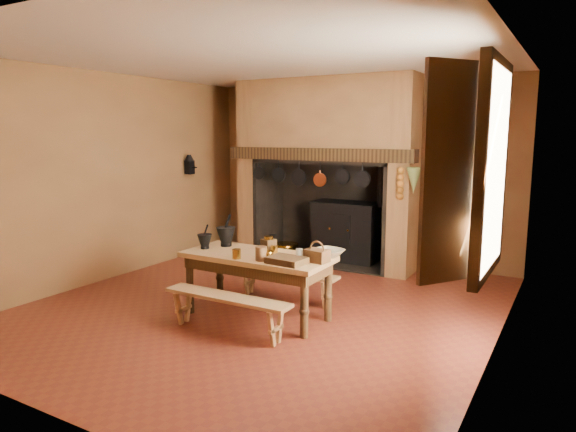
{
  "coord_description": "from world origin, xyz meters",
  "views": [
    {
      "loc": [
        3.1,
        -4.84,
        1.99
      ],
      "look_at": [
        0.14,
        0.3,
        1.03
      ],
      "focal_mm": 32.0,
      "sensor_mm": 36.0,
      "label": 1
    }
  ],
  "objects_px": {
    "mixing_bowl": "(328,253)",
    "bench_front": "(227,305)",
    "iron_range": "(347,231)",
    "wicker_basket": "(317,255)",
    "coffee_grinder": "(269,244)",
    "work_table": "(257,264)"
  },
  "relations": [
    {
      "from": "mixing_bowl",
      "to": "bench_front",
      "type": "bearing_deg",
      "value": -130.36
    },
    {
      "from": "coffee_grinder",
      "to": "work_table",
      "type": "bearing_deg",
      "value": -77.75
    },
    {
      "from": "iron_range",
      "to": "work_table",
      "type": "height_order",
      "value": "iron_range"
    },
    {
      "from": "bench_front",
      "to": "coffee_grinder",
      "type": "height_order",
      "value": "coffee_grinder"
    },
    {
      "from": "iron_range",
      "to": "mixing_bowl",
      "type": "distance_m",
      "value": 2.66
    },
    {
      "from": "work_table",
      "to": "wicker_basket",
      "type": "distance_m",
      "value": 0.74
    },
    {
      "from": "bench_front",
      "to": "wicker_basket",
      "type": "height_order",
      "value": "wicker_basket"
    },
    {
      "from": "iron_range",
      "to": "bench_front",
      "type": "distance_m",
      "value": 3.35
    },
    {
      "from": "bench_front",
      "to": "mixing_bowl",
      "type": "height_order",
      "value": "mixing_bowl"
    },
    {
      "from": "coffee_grinder",
      "to": "wicker_basket",
      "type": "distance_m",
      "value": 0.71
    },
    {
      "from": "work_table",
      "to": "mixing_bowl",
      "type": "xyz_separation_m",
      "value": [
        0.71,
        0.28,
        0.15
      ]
    },
    {
      "from": "mixing_bowl",
      "to": "coffee_grinder",
      "type": "bearing_deg",
      "value": -172.31
    },
    {
      "from": "iron_range",
      "to": "wicker_basket",
      "type": "distance_m",
      "value": 2.91
    },
    {
      "from": "bench_front",
      "to": "mixing_bowl",
      "type": "distance_m",
      "value": 1.19
    },
    {
      "from": "work_table",
      "to": "wicker_basket",
      "type": "xyz_separation_m",
      "value": [
        0.71,
        0.02,
        0.18
      ]
    },
    {
      "from": "mixing_bowl",
      "to": "wicker_basket",
      "type": "xyz_separation_m",
      "value": [
        0.0,
        -0.26,
        0.03
      ]
    },
    {
      "from": "bench_front",
      "to": "coffee_grinder",
      "type": "distance_m",
      "value": 0.89
    },
    {
      "from": "iron_range",
      "to": "work_table",
      "type": "relative_size",
      "value": 0.98
    },
    {
      "from": "iron_range",
      "to": "mixing_bowl",
      "type": "bearing_deg",
      "value": -70.78
    },
    {
      "from": "iron_range",
      "to": "mixing_bowl",
      "type": "relative_size",
      "value": 5.02
    },
    {
      "from": "wicker_basket",
      "to": "work_table",
      "type": "bearing_deg",
      "value": -170.8
    },
    {
      "from": "iron_range",
      "to": "mixing_bowl",
      "type": "height_order",
      "value": "iron_range"
    }
  ]
}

